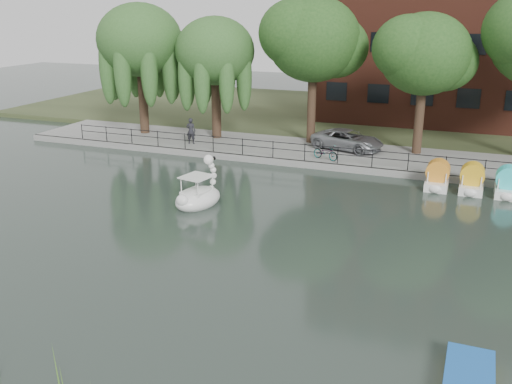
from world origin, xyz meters
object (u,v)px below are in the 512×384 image
Objects in this scene: yellow_rowboat at (469,378)px; swan_boat at (199,195)px; minivan at (348,138)px; bicycle at (326,151)px; pedestrian at (191,129)px.

swan_boat is at bearing 142.36° from yellow_rowboat.
bicycle is at bearing -178.21° from minivan.
swan_boat is (-3.92, -9.01, -0.39)m from bicycle.
yellow_rowboat is (8.03, -21.80, -0.90)m from minivan.
minivan is at bearing 80.54° from swan_boat.
bicycle is 0.57× the size of swan_boat.
pedestrian is 0.66× the size of swan_boat.
bicycle is 9.84m from swan_boat.
yellow_rowboat is at bearing 123.17° from pedestrian.
pedestrian is (-9.38, 0.75, 0.49)m from bicycle.
pedestrian is 26.73m from yellow_rowboat.
minivan is 2.66× the size of pedestrian.
pedestrian reaches higher than minivan.
minivan is 12.78m from swan_boat.
swan_boat is (-4.59, -11.91, -0.63)m from minivan.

